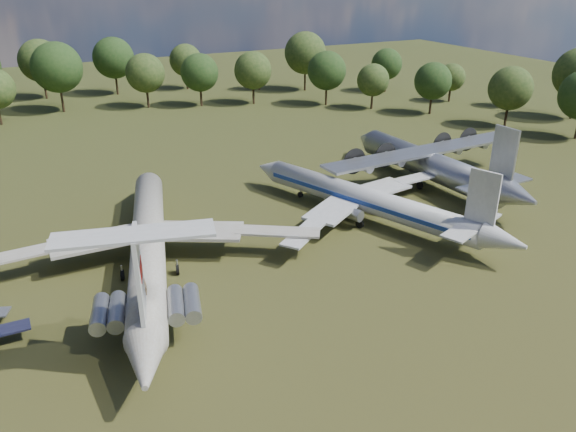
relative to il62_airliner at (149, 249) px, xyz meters
name	(u,v)px	position (x,y,z in m)	size (l,w,h in m)	color
ground	(205,261)	(5.80, -1.05, -2.38)	(300.00, 300.00, 0.00)	#1E3812
il62_airliner	(149,249)	(0.00, 0.00, 0.00)	(37.33, 48.53, 4.76)	beige
tu104_jet	(366,204)	(27.75, 0.31, -0.23)	(32.21, 42.95, 4.30)	silver
an12_transport	(429,168)	(43.13, 6.78, 0.15)	(34.37, 38.41, 5.05)	#9C9FA4
person_on_il62	(144,287)	(-3.25, -12.92, 3.21)	(0.60, 0.40, 1.65)	brown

